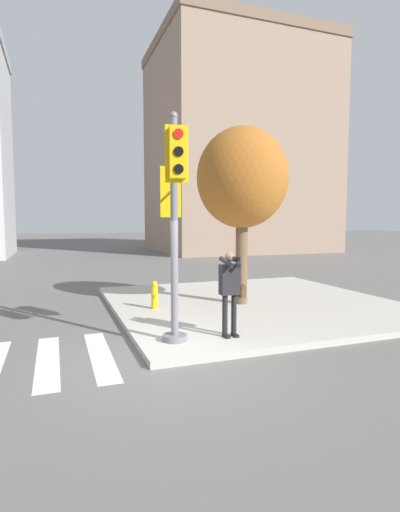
{
  "coord_description": "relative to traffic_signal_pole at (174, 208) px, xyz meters",
  "views": [
    {
      "loc": [
        -1.95,
        -6.88,
        2.49
      ],
      "look_at": [
        0.85,
        0.77,
        1.78
      ],
      "focal_mm": 28.0,
      "sensor_mm": 36.0,
      "label": 1
    }
  ],
  "objects": [
    {
      "name": "fire_hydrant",
      "position": [
        0.32,
        2.96,
        -2.23
      ],
      "size": [
        0.18,
        0.24,
        0.75
      ],
      "color": "yellow",
      "rests_on": "sidewalk_corner"
    },
    {
      "name": "ground_plane",
      "position": [
        -0.23,
        -0.53,
        -2.74
      ],
      "size": [
        160.0,
        160.0,
        0.0
      ],
      "primitive_type": "plane",
      "color": "slate"
    },
    {
      "name": "sidewalk_corner",
      "position": [
        3.27,
        2.97,
        -2.67
      ],
      "size": [
        8.0,
        8.0,
        0.14
      ],
      "color": "#BCB7AD",
      "rests_on": "ground_plane"
    },
    {
      "name": "person_photographer",
      "position": [
        1.16,
        -0.1,
        -1.56
      ],
      "size": [
        0.58,
        0.54,
        1.74
      ],
      "color": "black",
      "rests_on": "sidewalk_corner"
    },
    {
      "name": "building_right",
      "position": [
        12.73,
        24.18,
        5.87
      ],
      "size": [
        13.79,
        11.94,
        17.21
      ],
      "color": "gray",
      "rests_on": "ground_plane"
    },
    {
      "name": "traffic_signal_pole",
      "position": [
        0.0,
        0.0,
        0.0
      ],
      "size": [
        0.54,
        1.41,
        4.41
      ],
      "color": "slate",
      "rests_on": "sidewalk_corner"
    },
    {
      "name": "street_tree",
      "position": [
        2.82,
        2.79,
        0.92
      ],
      "size": [
        2.55,
        2.55,
        4.97
      ],
      "color": "brown",
      "rests_on": "sidewalk_corner"
    }
  ]
}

